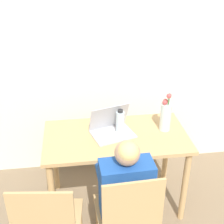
% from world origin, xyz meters
% --- Properties ---
extents(wall_back, '(6.40, 0.05, 2.50)m').
position_xyz_m(wall_back, '(0.00, 2.23, 1.25)').
color(wall_back, white).
rests_on(wall_back, ground_plane).
extents(dining_table, '(1.15, 0.62, 0.71)m').
position_xyz_m(dining_table, '(-0.28, 1.60, 0.61)').
color(dining_table, tan).
rests_on(dining_table, ground_plane).
extents(chair_occupied, '(0.42, 0.42, 0.86)m').
position_xyz_m(chair_occupied, '(-0.28, 0.98, 0.45)').
color(chair_occupied, tan).
rests_on(chair_occupied, ground_plane).
extents(person_seated, '(0.37, 0.43, 1.02)m').
position_xyz_m(person_seated, '(-0.29, 1.10, 0.63)').
color(person_seated, '#1E4C9E').
rests_on(person_seated, ground_plane).
extents(laptop, '(0.38, 0.32, 0.23)m').
position_xyz_m(laptop, '(-0.31, 1.64, 0.76)').
color(laptop, '#B2B2B7').
rests_on(laptop, dining_table).
extents(flower_vase, '(0.09, 0.09, 0.33)m').
position_xyz_m(flower_vase, '(0.13, 1.63, 0.84)').
color(flower_vase, silver).
rests_on(flower_vase, dining_table).
extents(water_bottle, '(0.07, 0.07, 0.21)m').
position_xyz_m(water_bottle, '(-0.24, 1.63, 0.81)').
color(water_bottle, silver).
rests_on(water_bottle, dining_table).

